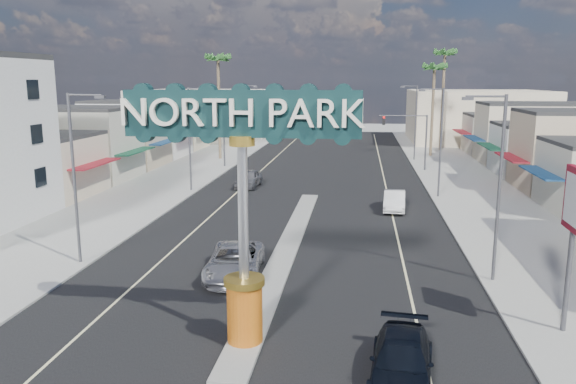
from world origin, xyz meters
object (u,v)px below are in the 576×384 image
(traffic_signal_left, at_px, (240,129))
(suv_right, at_px, (401,362))
(palm_left_far, at_px, (218,64))
(bank_pylon_sign, at_px, (575,209))
(streetlight_r_mid, at_px, (439,137))
(car_parked_right, at_px, (394,201))
(streetlight_r_near, at_px, (496,179))
(streetlight_r_far, at_px, (414,119))
(suv_left, at_px, (235,261))
(streetlight_l_far, at_px, (243,117))
(streetlight_l_near, at_px, (77,170))
(car_parked_left, at_px, (249,179))
(palm_right_mid, at_px, (434,72))
(palm_right_far, at_px, (445,59))
(streetlight_l_mid, at_px, (191,134))
(traffic_signal_right, at_px, (409,131))
(gateway_sign, at_px, (243,188))

(traffic_signal_left, xyz_separation_m, suv_right, (14.73, -43.92, -3.56))
(palm_left_far, bearing_deg, bank_pylon_sign, -61.18)
(streetlight_r_mid, xyz_separation_m, car_parked_right, (-3.72, -5.14, -4.34))
(streetlight_r_near, bearing_deg, streetlight_r_far, 90.00)
(suv_left, bearing_deg, streetlight_l_far, 96.12)
(streetlight_l_near, xyz_separation_m, car_parked_left, (4.48, 22.59, -4.28))
(streetlight_r_far, distance_m, palm_left_far, 24.38)
(palm_right_mid, height_order, palm_right_far, palm_right_far)
(streetlight_r_near, distance_m, bank_pylon_sign, 5.70)
(palm_left_far, relative_size, bank_pylon_sign, 2.06)
(palm_right_mid, bearing_deg, streetlight_l_far, -170.31)
(streetlight_l_mid, distance_m, palm_right_far, 41.53)
(car_parked_right, bearing_deg, palm_right_mid, 82.39)
(traffic_signal_left, relative_size, palm_left_far, 0.46)
(streetlight_r_far, xyz_separation_m, palm_right_mid, (2.57, 4.00, 5.54))
(traffic_signal_left, height_order, palm_right_far, palm_right_far)
(streetlight_r_far, xyz_separation_m, palm_left_far, (-23.43, -2.00, 6.43))
(streetlight_l_mid, bearing_deg, suv_left, -67.96)
(car_parked_left, distance_m, car_parked_right, 14.83)
(palm_left_far, bearing_deg, traffic_signal_left, -57.57)
(palm_right_far, bearing_deg, streetlight_l_far, -158.54)
(streetlight_l_near, height_order, palm_right_far, palm_right_far)
(car_parked_right, distance_m, bank_pylon_sign, 21.44)
(streetlight_l_near, height_order, streetlight_r_mid, same)
(streetlight_l_near, xyz_separation_m, suv_left, (8.43, -0.83, -4.28))
(streetlight_r_near, distance_m, suv_right, 11.89)
(car_parked_left, bearing_deg, suv_right, -67.96)
(streetlight_l_mid, xyz_separation_m, car_parked_left, (4.48, 2.59, -4.28))
(traffic_signal_left, relative_size, palm_right_mid, 0.50)
(traffic_signal_right, relative_size, streetlight_r_far, 0.67)
(streetlight_r_near, distance_m, car_parked_right, 15.92)
(streetlight_r_far, bearing_deg, gateway_sign, -101.78)
(streetlight_r_mid, bearing_deg, car_parked_left, 171.01)
(streetlight_l_mid, height_order, streetlight_r_near, same)
(streetlight_r_mid, distance_m, palm_right_mid, 26.71)
(streetlight_r_mid, relative_size, car_parked_right, 2.03)
(gateway_sign, distance_m, streetlight_l_near, 13.19)
(palm_right_mid, xyz_separation_m, bank_pylon_sign, (-0.98, -51.48, -5.67))
(gateway_sign, xyz_separation_m, streetlight_r_near, (10.43, 8.02, -0.86))
(car_parked_left, height_order, bank_pylon_sign, bank_pylon_sign)
(traffic_signal_right, bearing_deg, streetlight_r_mid, -84.90)
(traffic_signal_right, distance_m, bank_pylon_sign, 39.58)
(car_parked_right, bearing_deg, streetlight_r_near, -72.13)
(streetlight_l_near, xyz_separation_m, palm_left_far, (-2.57, 40.00, 6.43))
(traffic_signal_right, distance_m, palm_right_far, 20.59)
(palm_left_far, xyz_separation_m, suv_left, (11.00, -40.83, -10.71))
(traffic_signal_right, xyz_separation_m, palm_right_mid, (3.82, 12.01, 6.33))
(streetlight_l_mid, xyz_separation_m, palm_right_far, (25.43, 32.00, 7.32))
(streetlight_r_near, distance_m, palm_right_far, 52.71)
(streetlight_r_far, bearing_deg, streetlight_l_far, 180.00)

